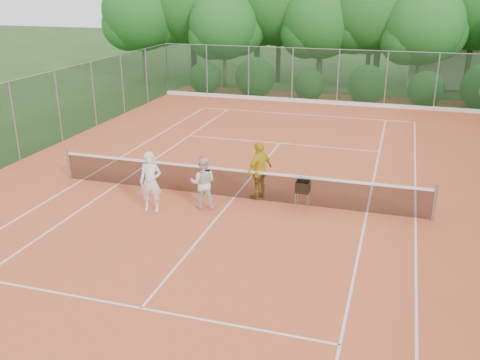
% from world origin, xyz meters
% --- Properties ---
extents(ground, '(120.00, 120.00, 0.00)m').
position_xyz_m(ground, '(0.00, 0.00, 0.00)').
color(ground, '#264418').
rests_on(ground, ground).
extents(clay_court, '(18.00, 36.00, 0.02)m').
position_xyz_m(clay_court, '(0.00, 0.00, 0.01)').
color(clay_court, '#D75B31').
rests_on(clay_court, ground).
extents(club_building, '(8.00, 5.00, 3.00)m').
position_xyz_m(club_building, '(9.00, 24.00, 1.50)').
color(club_building, beige).
rests_on(club_building, ground).
extents(tennis_net, '(11.97, 0.10, 1.10)m').
position_xyz_m(tennis_net, '(0.00, 0.00, 0.53)').
color(tennis_net, gray).
rests_on(tennis_net, clay_court).
extents(player_white, '(0.72, 0.54, 1.80)m').
position_xyz_m(player_white, '(-2.04, -1.65, 0.92)').
color(player_white, white).
rests_on(player_white, clay_court).
extents(player_center_grp, '(0.90, 0.78, 1.63)m').
position_xyz_m(player_center_grp, '(-0.64, -1.02, 0.83)').
color(player_center_grp, silver).
rests_on(player_center_grp, clay_court).
extents(player_yellow, '(0.88, 1.18, 1.86)m').
position_xyz_m(player_yellow, '(0.77, 0.20, 0.95)').
color(player_yellow, gold).
rests_on(player_yellow, clay_court).
extents(ball_hopper, '(0.39, 0.39, 0.90)m').
position_xyz_m(ball_hopper, '(2.23, -0.30, 0.73)').
color(ball_hopper, gray).
rests_on(ball_hopper, clay_court).
extents(stray_ball_a, '(0.07, 0.07, 0.07)m').
position_xyz_m(stray_ball_a, '(-2.41, 12.65, 0.05)').
color(stray_ball_a, yellow).
rests_on(stray_ball_a, clay_court).
extents(stray_ball_b, '(0.07, 0.07, 0.07)m').
position_xyz_m(stray_ball_b, '(-0.45, 12.57, 0.05)').
color(stray_ball_b, '#EAEF37').
rests_on(stray_ball_b, clay_court).
extents(stray_ball_c, '(0.07, 0.07, 0.07)m').
position_xyz_m(stray_ball_c, '(1.83, 10.52, 0.05)').
color(stray_ball_c, '#D2DE33').
rests_on(stray_ball_c, clay_court).
extents(court_markings, '(11.03, 23.83, 0.01)m').
position_xyz_m(court_markings, '(0.00, 0.00, 0.02)').
color(court_markings, white).
rests_on(court_markings, clay_court).
extents(fence_back, '(18.07, 0.07, 3.00)m').
position_xyz_m(fence_back, '(0.00, 15.00, 1.52)').
color(fence_back, '#19381E').
rests_on(fence_back, clay_court).
extents(tropical_treeline, '(32.10, 8.49, 15.03)m').
position_xyz_m(tropical_treeline, '(1.43, 20.22, 5.11)').
color(tropical_treeline, brown).
rests_on(tropical_treeline, ground).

